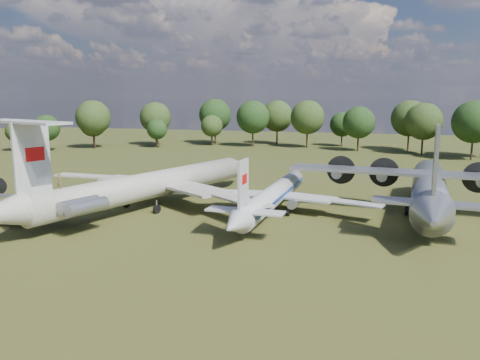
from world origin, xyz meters
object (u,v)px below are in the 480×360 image
(tu104_jet, at_px, (273,199))
(person_on_il62, at_px, (60,181))
(il62_airliner, at_px, (151,190))
(an12_transport, at_px, (429,195))

(tu104_jet, height_order, person_on_il62, person_on_il62)
(il62_airliner, distance_m, person_on_il62, 15.09)
(an12_transport, xyz_separation_m, person_on_il62, (-43.20, -19.82, 3.32))
(person_on_il62, bearing_deg, il62_airliner, -65.49)
(il62_airliner, relative_size, person_on_il62, 28.86)
(tu104_jet, bearing_deg, il62_airliner, -172.04)
(tu104_jet, bearing_deg, an12_transport, 15.66)
(il62_airliner, bearing_deg, person_on_il62, -90.00)
(tu104_jet, bearing_deg, person_on_il62, -142.80)
(an12_transport, bearing_deg, il62_airliner, -165.38)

